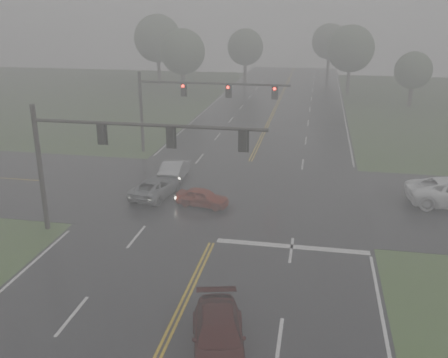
% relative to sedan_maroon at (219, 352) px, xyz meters
% --- Properties ---
extents(main_road, '(18.00, 160.00, 0.02)m').
position_rel_sedan_maroon_xyz_m(main_road, '(-2.23, 15.16, 0.00)').
color(main_road, black).
rests_on(main_road, ground).
extents(cross_street, '(120.00, 14.00, 0.02)m').
position_rel_sedan_maroon_xyz_m(cross_street, '(-2.23, 17.16, 0.00)').
color(cross_street, black).
rests_on(cross_street, ground).
extents(stop_bar, '(8.50, 0.50, 0.01)m').
position_rel_sedan_maroon_xyz_m(stop_bar, '(2.27, 9.56, 0.00)').
color(stop_bar, beige).
rests_on(stop_bar, ground).
extents(sedan_maroon, '(3.16, 5.36, 1.46)m').
position_rel_sedan_maroon_xyz_m(sedan_maroon, '(0.00, 0.00, 0.00)').
color(sedan_maroon, black).
rests_on(sedan_maroon, ground).
extents(sedan_red, '(3.75, 1.95, 1.22)m').
position_rel_sedan_maroon_xyz_m(sedan_red, '(-4.00, 14.53, 0.00)').
color(sedan_red, maroon).
rests_on(sedan_red, ground).
extents(sedan_silver, '(1.80, 4.65, 1.51)m').
position_rel_sedan_maroon_xyz_m(sedan_silver, '(-7.38, 19.64, 0.00)').
color(sedan_silver, '#999BA0').
rests_on(sedan_silver, ground).
extents(car_grey, '(3.02, 5.17, 1.35)m').
position_rel_sedan_maroon_xyz_m(car_grey, '(-7.64, 15.74, 0.00)').
color(car_grey, slate).
rests_on(car_grey, ground).
extents(signal_gantry_near, '(13.38, 0.33, 7.59)m').
position_rel_sedan_maroon_xyz_m(signal_gantry_near, '(-8.34, 9.31, 5.32)').
color(signal_gantry_near, black).
rests_on(signal_gantry_near, ground).
extents(signal_gantry_far, '(13.47, 0.37, 7.29)m').
position_rel_sedan_maroon_xyz_m(signal_gantry_far, '(-8.25, 26.59, 5.14)').
color(signal_gantry_far, black).
rests_on(signal_gantry_far, ground).
extents(tree_nw_a, '(6.62, 6.62, 9.72)m').
position_rel_sedan_maroon_xyz_m(tree_nw_a, '(-16.69, 56.69, 6.39)').
color(tree_nw_a, '#372A24').
rests_on(tree_nw_a, ground).
extents(tree_ne_a, '(6.96, 6.96, 10.22)m').
position_rel_sedan_maroon_xyz_m(tree_ne_a, '(7.54, 62.62, 6.73)').
color(tree_ne_a, '#372A24').
rests_on(tree_ne_a, ground).
extents(tree_n_mid, '(6.22, 6.22, 9.14)m').
position_rel_sedan_maroon_xyz_m(tree_n_mid, '(-9.65, 71.98, 6.01)').
color(tree_n_mid, '#372A24').
rests_on(tree_n_mid, ground).
extents(tree_e_near, '(4.88, 4.88, 7.17)m').
position_rel_sedan_maroon_xyz_m(tree_e_near, '(15.33, 54.33, 4.71)').
color(tree_e_near, '#372A24').
rests_on(tree_e_near, ground).
extents(tree_nw_b, '(7.87, 7.87, 11.55)m').
position_rel_sedan_maroon_xyz_m(tree_nw_b, '(-23.63, 66.63, 7.60)').
color(tree_nw_b, '#372A24').
rests_on(tree_nw_b, ground).
extents(tree_n_far, '(6.64, 6.64, 9.75)m').
position_rel_sedan_maroon_xyz_m(tree_n_far, '(4.70, 83.12, 6.41)').
color(tree_n_far, '#372A24').
rests_on(tree_n_far, ground).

